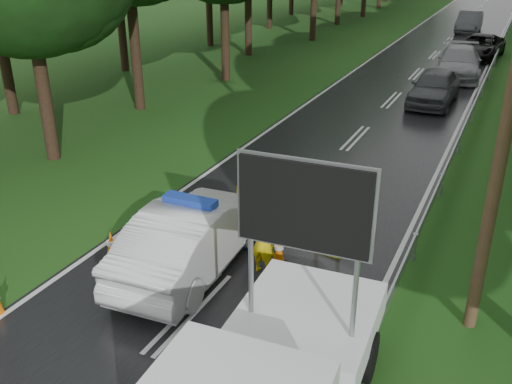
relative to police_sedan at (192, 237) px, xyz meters
The scene contains 15 objects.
ground 1.87m from the police_sedan, 61.60° to the right, with size 160.00×160.00×0.00m, color #1B4E16.
road 28.54m from the police_sedan, 88.39° to the left, with size 7.00×140.00×0.02m, color black.
guardrail 28.55m from the police_sedan, 80.93° to the left, with size 0.12×60.06×0.70m.
police_sedan is the anchor object (origin of this frame).
barrier 2.49m from the police_sedan, 53.14° to the left, with size 2.92×0.44×1.21m.
officer 1.61m from the police_sedan, 18.84° to the left, with size 0.59×0.39×1.61m, color yellow.
civilian 1.80m from the police_sedan, 57.55° to the left, with size 0.80×0.62×1.64m, color #1844A0.
queue_car_first 16.90m from the police_sedan, 81.13° to the left, with size 1.84×4.58×1.56m, color #44474C.
queue_car_second 22.88m from the police_sedan, 82.71° to the left, with size 2.21×5.45×1.58m, color #A0A1A8.
queue_car_third 28.89m from the police_sedan, 83.24° to the left, with size 2.37×5.14×1.43m, color black.
queue_car_fourth 39.33m from the police_sedan, 87.66° to the left, with size 1.68×4.82×1.59m, color #43474B.
cone_center 1.58m from the police_sedan, 78.16° to the right, with size 0.35×0.35×0.74m.
cone_far 2.03m from the police_sedan, 31.03° to the left, with size 0.35×0.35×0.74m.
cone_left_mid 2.03m from the police_sedan, 165.71° to the right, with size 0.37×0.37×0.78m.
cone_right 4.43m from the police_sedan, 43.34° to the left, with size 0.34×0.34×0.72m.
Camera 1 is at (5.29, -8.09, 7.02)m, focal length 40.00 mm.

